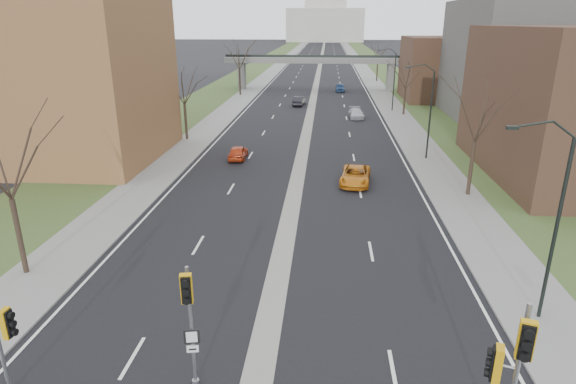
# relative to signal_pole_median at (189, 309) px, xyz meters

# --- Properties ---
(road_surface) EXTENTS (20.00, 600.00, 0.01)m
(road_surface) POSITION_rel_signal_pole_median_xyz_m (2.13, 149.45, -3.31)
(road_surface) COLOR black
(road_surface) RESTS_ON ground
(median_strip) EXTENTS (1.20, 600.00, 0.02)m
(median_strip) POSITION_rel_signal_pole_median_xyz_m (2.13, 149.45, -3.31)
(median_strip) COLOR gray
(median_strip) RESTS_ON ground
(sidewalk_right) EXTENTS (4.00, 600.00, 0.12)m
(sidewalk_right) POSITION_rel_signal_pole_median_xyz_m (14.13, 149.45, -3.25)
(sidewalk_right) COLOR gray
(sidewalk_right) RESTS_ON ground
(sidewalk_left) EXTENTS (4.00, 600.00, 0.12)m
(sidewalk_left) POSITION_rel_signal_pole_median_xyz_m (-9.87, 149.45, -3.25)
(sidewalk_left) COLOR gray
(sidewalk_left) RESTS_ON ground
(grass_verge_right) EXTENTS (8.00, 600.00, 0.10)m
(grass_verge_right) POSITION_rel_signal_pole_median_xyz_m (20.13, 149.45, -3.26)
(grass_verge_right) COLOR #354921
(grass_verge_right) RESTS_ON ground
(grass_verge_left) EXTENTS (8.00, 600.00, 0.10)m
(grass_verge_left) POSITION_rel_signal_pole_median_xyz_m (-15.87, 149.45, -3.26)
(grass_verge_left) COLOR #354921
(grass_verge_left) RESTS_ON ground
(apartment_building) EXTENTS (25.00, 16.00, 22.00)m
(apartment_building) POSITION_rel_signal_pole_median_xyz_m (-23.87, 29.45, 7.69)
(apartment_building) COLOR brown
(apartment_building) RESTS_ON ground
(commercial_block_mid) EXTENTS (18.00, 22.00, 15.00)m
(commercial_block_mid) POSITION_rel_signal_pole_median_xyz_m (30.13, 51.45, 4.19)
(commercial_block_mid) COLOR #56544F
(commercial_block_mid) RESTS_ON ground
(commercial_block_far) EXTENTS (14.00, 14.00, 10.00)m
(commercial_block_far) POSITION_rel_signal_pole_median_xyz_m (24.13, 69.45, 1.69)
(commercial_block_far) COLOR #503625
(commercial_block_far) RESTS_ON ground
(pedestrian_bridge) EXTENTS (34.00, 3.00, 6.45)m
(pedestrian_bridge) POSITION_rel_signal_pole_median_xyz_m (2.13, 79.45, 1.53)
(pedestrian_bridge) COLOR slate
(pedestrian_bridge) RESTS_ON ground
(capitol) EXTENTS (48.00, 42.00, 55.75)m
(capitol) POSITION_rel_signal_pole_median_xyz_m (2.13, 319.45, 15.29)
(capitol) COLOR beige
(capitol) RESTS_ON ground
(streetlight_near) EXTENTS (2.61, 0.20, 8.70)m
(streetlight_near) POSITION_rel_signal_pole_median_xyz_m (13.12, 5.45, 3.64)
(streetlight_near) COLOR black
(streetlight_near) RESTS_ON sidewalk_right
(streetlight_mid) EXTENTS (2.61, 0.20, 8.70)m
(streetlight_mid) POSITION_rel_signal_pole_median_xyz_m (13.12, 31.45, 3.64)
(streetlight_mid) COLOR black
(streetlight_mid) RESTS_ON sidewalk_right
(streetlight_far) EXTENTS (2.61, 0.20, 8.70)m
(streetlight_far) POSITION_rel_signal_pole_median_xyz_m (13.12, 57.45, 3.64)
(streetlight_far) COLOR black
(streetlight_far) RESTS_ON sidewalk_right
(tree_left_a) EXTENTS (7.20, 7.20, 9.40)m
(tree_left_a) POSITION_rel_signal_pole_median_xyz_m (-10.87, 7.45, 3.32)
(tree_left_a) COLOR #382B21
(tree_left_a) RESTS_ON sidewalk_left
(tree_left_b) EXTENTS (6.75, 6.75, 8.81)m
(tree_left_b) POSITION_rel_signal_pole_median_xyz_m (-10.87, 37.45, 2.91)
(tree_left_b) COLOR #382B21
(tree_left_b) RESTS_ON sidewalk_left
(tree_left_c) EXTENTS (7.65, 7.65, 9.99)m
(tree_left_c) POSITION_rel_signal_pole_median_xyz_m (-10.87, 71.45, 3.73)
(tree_left_c) COLOR #382B21
(tree_left_c) RESTS_ON sidewalk_left
(tree_right_a) EXTENTS (7.20, 7.20, 9.40)m
(tree_right_a) POSITION_rel_signal_pole_median_xyz_m (15.13, 21.45, 3.32)
(tree_right_a) COLOR #382B21
(tree_right_a) RESTS_ON sidewalk_right
(tree_right_b) EXTENTS (6.30, 6.30, 8.22)m
(tree_right_b) POSITION_rel_signal_pole_median_xyz_m (15.13, 54.45, 2.51)
(tree_right_b) COLOR #382B21
(tree_right_b) RESTS_ON sidewalk_right
(tree_right_c) EXTENTS (7.65, 7.65, 9.99)m
(tree_right_c) POSITION_rel_signal_pole_median_xyz_m (15.13, 94.45, 3.73)
(tree_right_c) COLOR #382B21
(tree_right_c) RESTS_ON sidewalk_right
(signal_pole_median) EXTENTS (0.58, 0.79, 4.75)m
(signal_pole_median) POSITION_rel_signal_pole_median_xyz_m (0.00, 0.00, 0.00)
(signal_pole_median) COLOR gray
(signal_pole_median) RESTS_ON ground
(signal_pole_right) EXTENTS (0.88, 1.15, 5.26)m
(signal_pole_right) POSITION_rel_signal_pole_median_xyz_m (9.69, -2.05, 0.13)
(signal_pole_right) COLOR gray
(signal_pole_right) RESTS_ON ground
(car_left_near) EXTENTS (1.60, 3.85, 1.30)m
(car_left_near) POSITION_rel_signal_pole_median_xyz_m (-3.85, 30.19, -2.66)
(car_left_near) COLOR #BA3715
(car_left_near) RESTS_ON ground
(car_left_far) EXTENTS (1.90, 4.38, 1.40)m
(car_left_far) POSITION_rel_signal_pole_median_xyz_m (0.13, 61.32, -2.61)
(car_left_far) COLOR black
(car_left_far) RESTS_ON ground
(car_right_near) EXTENTS (2.82, 5.13, 1.36)m
(car_right_near) POSITION_rel_signal_pole_median_xyz_m (6.86, 23.64, -2.63)
(car_right_near) COLOR #C87315
(car_right_near) RESTS_ON ground
(car_right_mid) EXTENTS (2.08, 4.55, 1.29)m
(car_right_mid) POSITION_rel_signal_pole_median_xyz_m (8.41, 51.66, -2.67)
(car_right_mid) COLOR #ACACB4
(car_right_mid) RESTS_ON ground
(car_right_far) EXTENTS (1.70, 4.22, 1.44)m
(car_right_far) POSITION_rel_signal_pole_median_xyz_m (6.83, 77.87, -2.59)
(car_right_far) COLOR navy
(car_right_far) RESTS_ON ground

